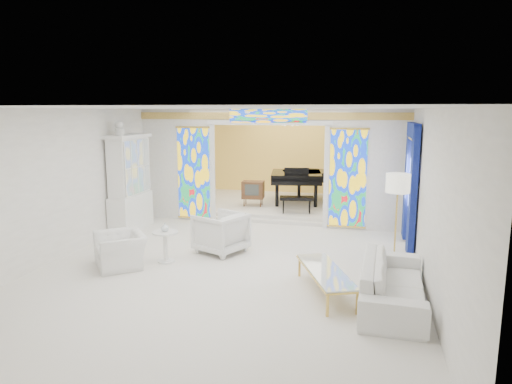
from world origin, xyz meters
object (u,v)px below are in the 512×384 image
(grand_piano, at_px, (301,177))
(tv_console, at_px, (253,190))
(china_cabinet, at_px, (130,184))
(coffee_table, at_px, (326,272))
(armchair_left, at_px, (121,250))
(armchair_right, at_px, (221,233))
(sofa, at_px, (393,282))

(grand_piano, bearing_deg, tv_console, -151.54)
(china_cabinet, height_order, grand_piano, china_cabinet)
(coffee_table, bearing_deg, armchair_left, 174.28)
(armchair_right, relative_size, grand_piano, 0.31)
(sofa, bearing_deg, china_cabinet, 65.76)
(armchair_right, distance_m, coffee_table, 2.91)
(coffee_table, bearing_deg, sofa, -8.21)
(grand_piano, distance_m, tv_console, 1.63)
(armchair_left, bearing_deg, china_cabinet, 164.31)
(coffee_table, height_order, grand_piano, grand_piano)
(armchair_right, bearing_deg, grand_piano, -166.63)
(armchair_left, relative_size, sofa, 0.42)
(coffee_table, bearing_deg, tv_console, 115.13)
(coffee_table, distance_m, grand_piano, 6.82)
(china_cabinet, bearing_deg, sofa, -26.62)
(china_cabinet, distance_m, armchair_left, 2.93)
(armchair_left, height_order, coffee_table, armchair_left)
(china_cabinet, xyz_separation_m, armchair_right, (2.77, -1.24, -0.74))
(tv_console, bearing_deg, sofa, -62.25)
(armchair_left, bearing_deg, coffee_table, 43.73)
(armchair_left, relative_size, armchair_right, 1.06)
(china_cabinet, relative_size, armchair_right, 2.91)
(grand_piano, bearing_deg, armchair_right, -110.45)
(china_cabinet, bearing_deg, armchair_left, -65.14)
(china_cabinet, xyz_separation_m, grand_piano, (3.72, 3.71, -0.23))
(coffee_table, bearing_deg, armchair_right, 144.09)
(china_cabinet, distance_m, coffee_table, 5.96)
(china_cabinet, height_order, coffee_table, china_cabinet)
(sofa, bearing_deg, tv_console, 34.88)
(sofa, distance_m, coffee_table, 1.06)
(china_cabinet, relative_size, coffee_table, 1.47)
(china_cabinet, height_order, tv_console, china_cabinet)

